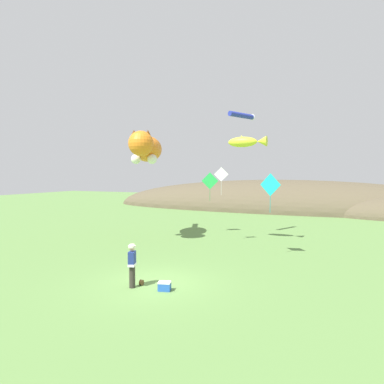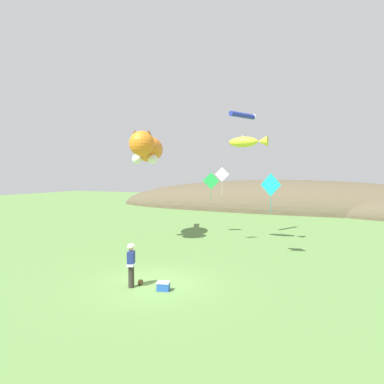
# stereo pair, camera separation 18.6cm
# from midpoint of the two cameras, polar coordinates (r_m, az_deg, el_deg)

# --- Properties ---
(ground_plane) EXTENTS (120.00, 120.00, 0.00)m
(ground_plane) POSITION_cam_midpoint_polar(r_m,az_deg,el_deg) (14.92, -6.17, -14.94)
(ground_plane) COLOR #5B8442
(distant_hill_ridge) EXTENTS (52.47, 15.29, 7.69)m
(distant_hill_ridge) POSITION_cam_midpoint_polar(r_m,az_deg,el_deg) (45.24, 18.49, -2.96)
(distant_hill_ridge) COLOR brown
(distant_hill_ridge) RESTS_ON ground
(festival_attendant) EXTENTS (0.38, 0.48, 1.77)m
(festival_attendant) POSITION_cam_midpoint_polar(r_m,az_deg,el_deg) (14.31, -9.74, -11.77)
(festival_attendant) COLOR #332D28
(festival_attendant) RESTS_ON ground
(kite_spool) EXTENTS (0.12, 0.23, 0.23)m
(kite_spool) POSITION_cam_midpoint_polar(r_m,az_deg,el_deg) (14.77, -8.20, -14.67)
(kite_spool) COLOR olive
(kite_spool) RESTS_ON ground
(picnic_cooler) EXTENTS (0.56, 0.44, 0.36)m
(picnic_cooler) POSITION_cam_midpoint_polar(r_m,az_deg,el_deg) (14.01, -4.41, -15.36)
(picnic_cooler) COLOR blue
(picnic_cooler) RESTS_ON ground
(kite_giant_cat) EXTENTS (3.27, 6.71, 2.14)m
(kite_giant_cat) POSITION_cam_midpoint_polar(r_m,az_deg,el_deg) (24.10, -7.28, 7.19)
(kite_giant_cat) COLOR orange
(kite_fish_windsock) EXTENTS (2.53, 0.74, 0.78)m
(kite_fish_windsock) POSITION_cam_midpoint_polar(r_m,az_deg,el_deg) (22.59, 9.48, 8.27)
(kite_fish_windsock) COLOR yellow
(kite_tube_streamer) EXTENTS (1.41, 2.39, 0.44)m
(kite_tube_streamer) POSITION_cam_midpoint_polar(r_m,az_deg,el_deg) (25.16, 8.68, 12.53)
(kite_tube_streamer) COLOR #2633A5
(kite_diamond_teal) EXTENTS (1.20, 0.43, 2.16)m
(kite_diamond_teal) POSITION_cam_midpoint_polar(r_m,az_deg,el_deg) (19.17, 13.26, 1.13)
(kite_diamond_teal) COLOR #19BFBF
(kite_diamond_white) EXTENTS (0.90, 0.30, 1.84)m
(kite_diamond_white) POSITION_cam_midpoint_polar(r_m,az_deg,el_deg) (22.56, 5.26, 2.89)
(kite_diamond_white) COLOR white
(kite_diamond_green) EXTENTS (1.28, 0.25, 2.20)m
(kite_diamond_green) POSITION_cam_midpoint_polar(r_m,az_deg,el_deg) (26.20, 3.40, 1.82)
(kite_diamond_green) COLOR green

